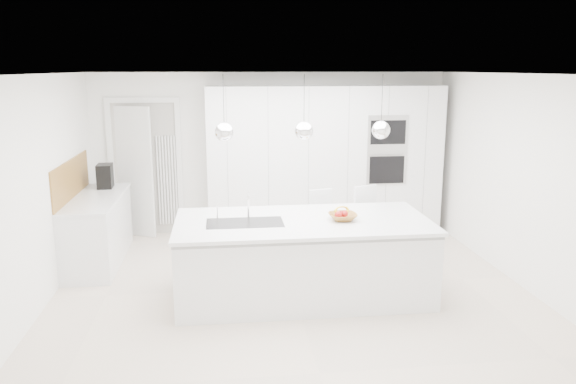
{
  "coord_description": "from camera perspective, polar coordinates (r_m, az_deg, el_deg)",
  "views": [
    {
      "loc": [
        -0.79,
        -6.25,
        2.57
      ],
      "look_at": [
        0.0,
        0.3,
        1.1
      ],
      "focal_mm": 35.0,
      "sensor_mm": 36.0,
      "label": 1
    }
  ],
  "objects": [
    {
      "name": "pendant_right",
      "position": [
        6.23,
        9.43,
        6.23
      ],
      "size": [
        0.2,
        0.2,
        0.2
      ],
      "primitive_type": "sphere",
      "color": "white",
      "rests_on": "ceiling"
    },
    {
      "name": "apple_a",
      "position": [
        6.3,
        5.76,
        -2.22
      ],
      "size": [
        0.08,
        0.08,
        0.08
      ],
      "primitive_type": "sphere",
      "color": "#A91B19",
      "rests_on": "fruit_bowl"
    },
    {
      "name": "bar_stool_right",
      "position": [
        7.3,
        8.03,
        -3.76
      ],
      "size": [
        0.51,
        0.59,
        1.07
      ],
      "primitive_type": null,
      "rotation": [
        0.0,
        0.0,
        0.39
      ],
      "color": "white",
      "rests_on": "floor"
    },
    {
      "name": "wall_left",
      "position": [
        6.68,
        -23.78,
        0.09
      ],
      "size": [
        0.0,
        5.0,
        5.0
      ],
      "primitive_type": "plane",
      "rotation": [
        1.57,
        0.0,
        1.57
      ],
      "color": "white",
      "rests_on": "ground"
    },
    {
      "name": "apple_c",
      "position": [
        6.24,
        5.14,
        -2.34
      ],
      "size": [
        0.08,
        0.08,
        0.08
      ],
      "primitive_type": "sphere",
      "color": "#A91B19",
      "rests_on": "fruit_bowl"
    },
    {
      "name": "ceiling",
      "position": [
        6.3,
        0.33,
        11.93
      ],
      "size": [
        5.5,
        5.5,
        0.0
      ],
      "primitive_type": "plane",
      "rotation": [
        3.14,
        0.0,
        0.0
      ],
      "color": "white",
      "rests_on": "wall_back"
    },
    {
      "name": "island_base",
      "position": [
        6.38,
        1.55,
        -7.02
      ],
      "size": [
        2.8,
        1.2,
        0.86
      ],
      "primitive_type": "cube",
      "color": "white",
      "rests_on": "floor"
    },
    {
      "name": "left_base_cabinets",
      "position": [
        7.93,
        -18.73,
        -3.79
      ],
      "size": [
        0.6,
        1.8,
        0.86
      ],
      "primitive_type": "cube",
      "color": "white",
      "rests_on": "floor"
    },
    {
      "name": "floor",
      "position": [
        6.8,
        0.31,
        -9.63
      ],
      "size": [
        5.5,
        5.5,
        0.0
      ],
      "primitive_type": "plane",
      "color": "beige",
      "rests_on": "ground"
    },
    {
      "name": "wall_back",
      "position": [
        8.88,
        -1.7,
        4.0
      ],
      "size": [
        5.5,
        0.0,
        5.5
      ],
      "primitive_type": "plane",
      "rotation": [
        1.57,
        0.0,
        0.0
      ],
      "color": "white",
      "rests_on": "ground"
    },
    {
      "name": "espresso_machine",
      "position": [
        8.35,
        -18.1,
        1.56
      ],
      "size": [
        0.22,
        0.32,
        0.34
      ],
      "primitive_type": "cube",
      "rotation": [
        0.0,
        0.0,
        0.05
      ],
      "color": "black",
      "rests_on": "left_worktop"
    },
    {
      "name": "banana_bunch",
      "position": [
        6.29,
        5.47,
        -1.88
      ],
      "size": [
        0.22,
        0.16,
        0.19
      ],
      "primitive_type": "torus",
      "rotation": [
        1.22,
        0.0,
        0.35
      ],
      "color": "yellow",
      "rests_on": "fruit_bowl"
    },
    {
      "name": "pendant_mid",
      "position": [
        6.05,
        1.63,
        6.21
      ],
      "size": [
        0.2,
        0.2,
        0.2
      ],
      "primitive_type": "sphere",
      "color": "white",
      "rests_on": "ceiling"
    },
    {
      "name": "island_worktop",
      "position": [
        6.3,
        1.5,
        -3.01
      ],
      "size": [
        2.84,
        1.4,
        0.04
      ],
      "primitive_type": "cube",
      "color": "white",
      "rests_on": "island_base"
    },
    {
      "name": "doorway_frame",
      "position": [
        8.93,
        -14.24,
        2.2
      ],
      "size": [
        1.11,
        0.08,
        2.13
      ],
      "primitive_type": null,
      "color": "white",
      "rests_on": "floor"
    },
    {
      "name": "tall_cabinets",
      "position": [
        8.71,
        3.74,
        3.15
      ],
      "size": [
        3.6,
        0.6,
        2.3
      ],
      "primitive_type": "cube",
      "color": "white",
      "rests_on": "floor"
    },
    {
      "name": "apple_b",
      "position": [
        6.31,
        5.42,
        -2.21
      ],
      "size": [
        0.08,
        0.08,
        0.08
      ],
      "primitive_type": "sphere",
      "color": "#A91B19",
      "rests_on": "fruit_bowl"
    },
    {
      "name": "island_tap",
      "position": [
        6.34,
        -4.06,
        -1.34
      ],
      "size": [
        0.02,
        0.02,
        0.3
      ],
      "primitive_type": "cylinder",
      "color": "white",
      "rests_on": "island_worktop"
    },
    {
      "name": "island_sink",
      "position": [
        6.21,
        -4.39,
        -3.85
      ],
      "size": [
        0.84,
        0.44,
        0.18
      ],
      "primitive_type": null,
      "color": "#3F3F42",
      "rests_on": "island_worktop"
    },
    {
      "name": "radiator",
      "position": [
        8.92,
        -12.15,
        1.15
      ],
      "size": [
        0.32,
        0.04,
        1.4
      ],
      "primitive_type": null,
      "color": "white",
      "rests_on": "floor"
    },
    {
      "name": "pendant_left",
      "position": [
        5.99,
        -6.49,
        6.06
      ],
      "size": [
        0.2,
        0.2,
        0.2
      ],
      "primitive_type": "sphere",
      "color": "white",
      "rests_on": "ceiling"
    },
    {
      "name": "oven_stack",
      "position": [
        8.6,
        10.06,
        4.21
      ],
      "size": [
        0.62,
        0.04,
        1.05
      ],
      "primitive_type": null,
      "color": "#A5A5A8",
      "rests_on": "tall_cabinets"
    },
    {
      "name": "bar_stool_left",
      "position": [
        7.31,
        3.44,
        -3.88
      ],
      "size": [
        0.43,
        0.53,
        1.01
      ],
      "primitive_type": null,
      "rotation": [
        0.0,
        0.0,
        0.23
      ],
      "color": "white",
      "rests_on": "floor"
    },
    {
      "name": "fruit_bowl",
      "position": [
        6.29,
        5.58,
        -2.52
      ],
      "size": [
        0.32,
        0.32,
        0.08
      ],
      "primitive_type": "imported",
      "rotation": [
        0.0,
        0.0,
        0.03
      ],
      "color": "olive",
      "rests_on": "island_worktop"
    },
    {
      "name": "left_worktop",
      "position": [
        7.82,
        -18.96,
        -0.62
      ],
      "size": [
        0.62,
        1.82,
        0.04
      ],
      "primitive_type": "cube",
      "color": "white",
      "rests_on": "left_base_cabinets"
    },
    {
      "name": "oak_backsplash",
      "position": [
        7.83,
        -21.16,
        1.26
      ],
      "size": [
        0.02,
        1.8,
        0.5
      ],
      "primitive_type": "cube",
      "color": "olive",
      "rests_on": "wall_left"
    },
    {
      "name": "hallway_door",
      "position": [
        8.92,
        -15.87,
        1.97
      ],
      "size": [
        0.76,
        0.38,
        2.0
      ],
      "primitive_type": "cube",
      "rotation": [
        0.0,
        0.0,
        -0.44
      ],
      "color": "white",
      "rests_on": "floor"
    }
  ]
}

